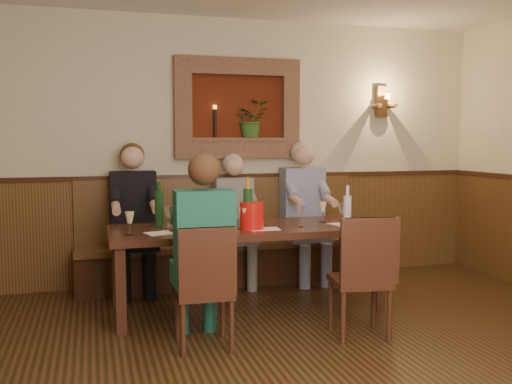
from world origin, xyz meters
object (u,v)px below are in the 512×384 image
bench (223,253)px  wine_bottle_green_b (159,208)px  dining_table (247,235)px  person_bench_left (134,231)px  chair_near_left (204,312)px  person_bench_mid (235,232)px  person_bench_right (305,223)px  chair_near_right (360,301)px  person_chair_front (202,266)px  water_bottle (347,211)px  spittoon_bucket (252,216)px  wine_bottle_green_a (248,207)px

bench → wine_bottle_green_b: (-0.75, -0.75, 0.59)m
dining_table → person_bench_left: size_ratio=1.61×
chair_near_left → person_bench_left: 1.75m
bench → person_bench_mid: (0.11, -0.10, 0.24)m
person_bench_right → person_bench_mid: bearing=179.7°
bench → person_bench_right: person_bench_right is taller
chair_near_right → person_bench_right: bearing=91.6°
person_chair_front → wine_bottle_green_b: (-0.20, 0.97, 0.33)m
dining_table → water_bottle: size_ratio=6.45×
person_bench_left → water_bottle: person_bench_left is taller
person_chair_front → wine_bottle_green_b: size_ratio=3.51×
dining_table → chair_near_left: bearing=-123.4°
spittoon_bucket → person_bench_right: bearing=48.8°
chair_near_left → person_bench_right: 2.23m
chair_near_left → water_bottle: 1.59m
chair_near_left → wine_bottle_green_b: size_ratio=2.25×
dining_table → bench: (0.00, 0.94, -0.35)m
dining_table → chair_near_left: 1.08m
person_chair_front → spittoon_bucket: 0.87m
dining_table → water_bottle: bearing=-22.0°
person_bench_left → person_chair_front: 1.66m
spittoon_bucket → water_bottle: 0.84m
person_bench_left → wine_bottle_green_a: bearing=-46.7°
chair_near_left → chair_near_right: (1.21, -0.08, 0.01)m
chair_near_left → person_chair_front: size_ratio=0.64×
person_bench_left → spittoon_bucket: person_bench_left is taller
person_bench_right → wine_bottle_green_b: bearing=-158.4°
water_bottle → person_chair_front: bearing=-162.0°
chair_near_right → person_bench_mid: size_ratio=0.69×
person_chair_front → person_bench_left: bearing=103.0°
wine_bottle_green_a → water_bottle: wine_bottle_green_a is taller
person_bench_right → wine_bottle_green_a: size_ratio=3.42×
dining_table → chair_near_right: bearing=-54.4°
chair_near_left → person_chair_front: person_chair_front is taller
dining_table → person_chair_front: size_ratio=1.68×
chair_near_right → person_bench_left: size_ratio=0.64×
person_bench_right → water_bottle: (-0.06, -1.17, 0.28)m
dining_table → person_bench_left: 1.25m
spittoon_bucket → wine_bottle_green_a: bearing=115.3°
spittoon_bucket → wine_bottle_green_a: wine_bottle_green_a is taller
person_bench_left → wine_bottle_green_b: bearing=-74.8°
bench → person_chair_front: bearing=-107.8°
chair_near_left → person_bench_right: size_ratio=0.61×
person_bench_left → person_bench_right: 1.80m
chair_near_left → spittoon_bucket: 1.06m
bench → spittoon_bucket: (-0.00, -1.11, 0.54)m
dining_table → chair_near_left: chair_near_left is taller
chair_near_right → spittoon_bucket: 1.16m
chair_near_right → person_bench_mid: person_bench_mid is taller
spittoon_bucket → wine_bottle_green_b: wine_bottle_green_b is taller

